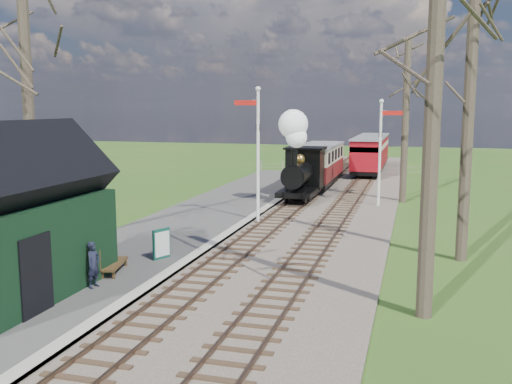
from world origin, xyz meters
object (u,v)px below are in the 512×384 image
Objects in this scene: locomotive at (300,162)px; semaphore_near at (257,145)px; semaphore_far at (382,145)px; sign_board at (162,244)px; coach at (319,163)px; person at (94,265)px; red_carriage_b at (373,150)px; bench at (111,259)px; station_shed at (9,222)px; red_carriage_a at (368,156)px.

semaphore_near is at bearing -96.87° from locomotive.
sign_board is at bearing -115.74° from semaphore_far.
coach reaches higher than person.
semaphore_near is at bearing -130.60° from semaphore_far.
coach is 1.41× the size of red_carriage_b.
semaphore_near is 3.72× the size of bench.
station_shed is 2.55m from person.
person is at bearing 36.62° from station_shed.
semaphore_near reaches higher than locomotive.
locomotive reaches higher than coach.
sign_board is at bearing 64.33° from station_shed.
bench is (-7.29, -15.25, -2.72)m from semaphore_far.
locomotive reaches higher than red_carriage_b.
coach is (0.01, 6.07, -0.62)m from locomotive.
red_carriage_b is (0.00, 5.50, 0.00)m from red_carriage_a.
bench is at bearing -99.22° from red_carriage_b.
locomotive is at bearing -2.76° from person.
semaphore_near is 25.00m from red_carriage_b.
red_carriage_b is 4.24× the size of person.
red_carriage_a is 1.00× the size of red_carriage_b.
sign_board is at bearing -98.55° from locomotive.
red_carriage_a is 5.48× the size of sign_board.
coach is at bearing 84.03° from sign_board.
person is (-1.82, -10.73, -2.75)m from semaphore_near.
sign_board is (2.24, 4.65, -1.55)m from station_shed.
red_carriage_b is (2.61, 18.41, -0.64)m from locomotive.
semaphore_near is 12.53m from coach.
station_shed is at bearing -103.19° from locomotive.
locomotive is at bearing 81.45° from sign_board.
semaphore_far is 4.52m from locomotive.
red_carriage_a is at bearing 80.04° from semaphore_near.
locomotive is at bearing 83.13° from semaphore_near.
station_shed is at bearing -102.47° from red_carriage_a.
red_carriage_a is 26.96m from sign_board.
semaphore_near reaches higher than bench.
person is at bearing -98.88° from sign_board.
red_carriage_a is at bearing 79.03° from bench.
semaphore_near is at bearing 73.62° from station_shed.
sign_board reaches higher than bench.
red_carriage_a is (3.37, 19.19, -1.98)m from semaphore_near.
bench is (-5.51, -28.44, -1.01)m from red_carriage_a.
semaphore_far is 4.28× the size of person.
semaphore_far is 17.12m from bench.
locomotive is 4.82× the size of sign_board.
red_carriage_a is 30.38m from person.
red_carriage_b is (3.37, 24.69, -1.98)m from semaphore_near.
semaphore_far is 0.72× the size of coach.
locomotive reaches higher than station_shed.
red_carriage_b is at bearing 81.93° from locomotive.
person is (0.32, -1.49, 0.24)m from bench.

